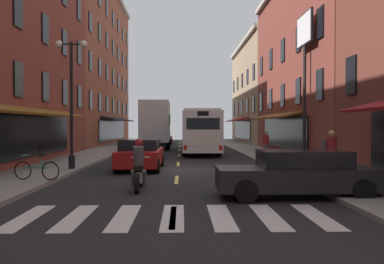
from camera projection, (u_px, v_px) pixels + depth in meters
name	position (u px, v px, depth m)	size (l,w,h in m)	color
ground_plane	(178.00, 171.00, 19.51)	(34.80, 80.00, 0.10)	black
lane_centre_dashes	(178.00, 170.00, 19.25)	(0.14, 73.90, 0.01)	#DBCC4C
crosswalk_near	(173.00, 217.00, 9.51)	(7.10, 2.80, 0.01)	silver
sidewalk_left	(51.00, 169.00, 19.36)	(3.00, 80.00, 0.14)	gray
sidewalk_right	(303.00, 168.00, 19.64)	(3.00, 80.00, 0.14)	gray
billboard_sign	(305.00, 49.00, 23.22)	(0.40, 2.65, 8.18)	black
transit_bus	(200.00, 131.00, 31.49)	(2.78, 11.45, 3.18)	silver
box_truck	(156.00, 125.00, 36.65)	(2.53, 8.15, 4.11)	black
sedan_near	(298.00, 174.00, 12.04)	(4.60, 1.89, 1.36)	black
sedan_mid	(141.00, 154.00, 19.67)	(2.06, 4.60, 1.44)	maroon
sedan_far	(163.00, 138.00, 45.00)	(1.98, 4.47, 1.31)	maroon
motorcycle_rider	(139.00, 168.00, 13.36)	(0.62, 2.07, 1.66)	black
bicycle_near	(37.00, 170.00, 14.85)	(1.70, 0.48, 0.91)	black
pedestrian_near	(331.00, 154.00, 14.44)	(0.50, 0.49, 1.78)	#33663F
pedestrian_mid	(266.00, 144.00, 24.92)	(0.36, 0.36, 1.62)	#4C4C51
street_lamp_twin	(71.00, 98.00, 18.63)	(1.42, 0.32, 5.73)	black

